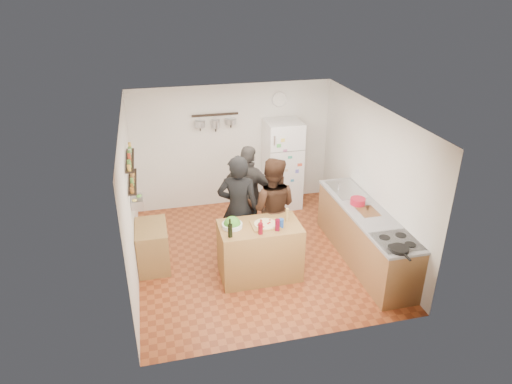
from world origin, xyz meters
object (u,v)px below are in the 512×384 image
object	(u,v)px
wine_bottle	(230,231)
person_back	(249,195)
pepper_mill	(287,216)
counter_run	(365,236)
wall_clock	(279,100)
person_center	(272,208)
skillet	(399,249)
salad_bowl	(232,225)
red_bowl	(358,201)
salt_canister	(281,223)
person_left	(238,209)
prep_island	(260,251)
side_table	(153,246)
fridge	(282,164)

from	to	relation	value
wine_bottle	person_back	bearing A→B (deg)	66.19
wine_bottle	pepper_mill	xyz separation A→B (m)	(0.95, 0.27, -0.01)
counter_run	wall_clock	world-z (taller)	wall_clock
person_center	skillet	distance (m)	2.20
salad_bowl	person_center	world-z (taller)	person_center
counter_run	red_bowl	distance (m)	0.59
salt_canister	person_center	bearing A→B (deg)	86.05
counter_run	person_left	bearing A→B (deg)	165.50
prep_island	person_left	xyz separation A→B (m)	(-0.22, 0.55, 0.48)
prep_island	salt_canister	distance (m)	0.61
side_table	counter_run	bearing A→B (deg)	-10.51
salad_bowl	skillet	xyz separation A→B (m)	(2.12, -1.20, 0.00)
salad_bowl	person_left	xyz separation A→B (m)	(0.20, 0.50, -0.01)
counter_run	fridge	xyz separation A→B (m)	(-0.75, 2.30, 0.45)
counter_run	fridge	world-z (taller)	fridge
salad_bowl	person_center	size ratio (longest dim) A/B	0.18
counter_run	wall_clock	xyz separation A→B (m)	(-0.75, 2.63, 1.70)
person_center	side_table	size ratio (longest dim) A/B	2.20
prep_island	person_back	size ratio (longest dim) A/B	0.69
person_back	red_bowl	world-z (taller)	person_back
salad_bowl	fridge	world-z (taller)	fridge
wine_bottle	side_table	world-z (taller)	wine_bottle
pepper_mill	person_left	world-z (taller)	person_left
person_left	counter_run	size ratio (longest dim) A/B	0.71
pepper_mill	side_table	size ratio (longest dim) A/B	0.22
salad_bowl	counter_run	size ratio (longest dim) A/B	0.12
salad_bowl	wine_bottle	xyz separation A→B (m)	(-0.08, -0.27, 0.07)
wine_bottle	wall_clock	size ratio (longest dim) A/B	0.68
salad_bowl	pepper_mill	distance (m)	0.87
salad_bowl	wall_clock	bearing A→B (deg)	60.56
wine_bottle	red_bowl	xyz separation A→B (m)	(2.25, 0.52, -0.04)
person_left	red_bowl	world-z (taller)	person_left
person_left	pepper_mill	bearing A→B (deg)	161.28
skillet	person_back	bearing A→B (deg)	126.05
prep_island	salad_bowl	size ratio (longest dim) A/B	4.01
pepper_mill	wall_clock	world-z (taller)	wall_clock
person_back	wall_clock	world-z (taller)	wall_clock
skillet	wall_clock	world-z (taller)	wall_clock
salad_bowl	salt_canister	xyz separation A→B (m)	(0.72, -0.17, 0.04)
wine_bottle	side_table	size ratio (longest dim) A/B	0.26
wall_clock	skillet	bearing A→B (deg)	-80.33
counter_run	side_table	xyz separation A→B (m)	(-3.44, 0.64, -0.09)
prep_island	side_table	distance (m)	1.77
fridge	skillet	bearing A→B (deg)	-79.43
side_table	person_left	bearing A→B (deg)	-4.63
prep_island	skillet	distance (m)	2.11
person_center	counter_run	size ratio (longest dim) A/B	0.67
pepper_mill	counter_run	size ratio (longest dim) A/B	0.07
salt_canister	skillet	distance (m)	1.74
pepper_mill	red_bowl	world-z (taller)	pepper_mill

